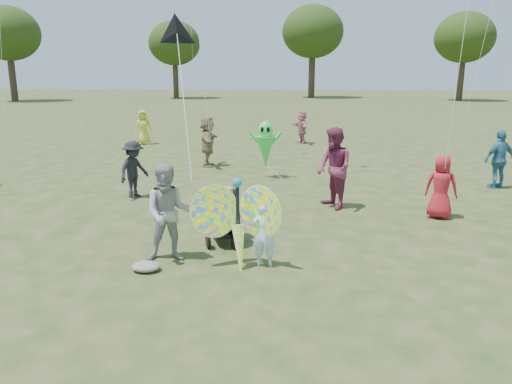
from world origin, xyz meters
TOP-DOWN VIEW (x-y plane):
  - ground at (0.00, 0.00)m, footprint 160.00×160.00m
  - child_girl at (-0.00, 0.75)m, footprint 0.41×0.27m
  - adult_man at (-1.65, 0.87)m, footprint 0.94×0.80m
  - grey_bag at (-1.93, 0.36)m, footprint 0.47×0.39m
  - crowd_a at (3.72, 3.90)m, footprint 0.82×0.68m
  - crowd_b at (-3.68, 5.16)m, footprint 0.89×1.10m
  - crowd_c at (6.14, 7.06)m, footprint 1.03×0.72m
  - crowd_d at (-2.55, 9.64)m, footprint 0.59×1.63m
  - crowd_e at (1.39, 4.53)m, footprint 1.07×1.17m
  - crowd_g at (-6.37, 14.61)m, footprint 0.82×0.62m
  - crowd_j at (0.69, 15.47)m, footprint 0.93×1.44m
  - jogging_stroller at (-0.86, 1.91)m, footprint 0.74×1.14m
  - butterfly_kite at (-0.43, 0.69)m, footprint 1.74×0.75m
  - delta_kite_rig at (-1.93, 3.14)m, footprint 1.15×2.52m
  - alien_kite at (-0.45, 7.90)m, footprint 1.12×0.69m
  - tree_line at (3.67, 44.99)m, footprint 91.78×33.60m

SIDE VIEW (x-z plane):
  - ground at x=0.00m, z-range 0.00..0.00m
  - grey_bag at x=-1.93m, z-range 0.00..0.15m
  - child_girl at x=0.00m, z-range 0.00..1.11m
  - jogging_stroller at x=-0.86m, z-range 0.07..1.16m
  - crowd_a at x=3.72m, z-range 0.00..1.43m
  - crowd_b at x=-3.68m, z-range 0.00..1.48m
  - crowd_j at x=0.69m, z-range 0.00..1.48m
  - crowd_g at x=-6.37m, z-range 0.00..1.51m
  - butterfly_kite at x=-0.43m, z-range -0.10..1.62m
  - crowd_c at x=6.14m, z-range 0.00..1.63m
  - adult_man at x=-1.65m, z-range 0.00..1.71m
  - crowd_d at x=-2.55m, z-range 0.00..1.73m
  - crowd_e at x=1.39m, z-range 0.00..1.94m
  - alien_kite at x=-0.45m, z-range 0.10..1.84m
  - delta_kite_rig at x=-1.93m, z-range 2.43..5.43m
  - tree_line at x=3.67m, z-range 1.47..12.25m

